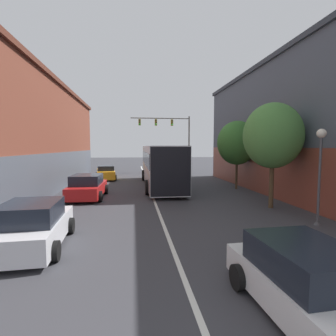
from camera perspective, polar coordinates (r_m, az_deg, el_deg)
lane_center_line at (r=18.96m, az=-3.80°, el=-5.07°), size 0.14×49.35×0.01m
bus at (r=21.19m, az=-1.64°, el=0.95°), size 2.81×12.09×3.26m
hatchback_foreground at (r=5.90m, az=28.80°, el=-21.56°), size 2.10×4.11×1.38m
parked_car_left_near at (r=9.45m, az=-27.35°, el=-11.24°), size 2.18×3.97×1.49m
parked_car_left_mid at (r=17.11m, az=-17.13°, el=-3.97°), size 2.21×4.28×1.48m
parked_car_left_far at (r=26.56m, az=-13.41°, el=-0.99°), size 2.34×4.66×1.37m
traffic_signal_gantry at (r=33.71m, az=0.61°, el=8.11°), size 7.55×0.36×7.10m
street_lamp at (r=12.22m, az=30.21°, el=1.08°), size 0.37×0.37×3.92m
street_tree_near at (r=14.61m, az=21.88°, el=6.50°), size 3.06×2.76×5.45m
street_tree_far at (r=20.44m, az=14.81°, el=5.29°), size 3.00×2.70×5.14m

